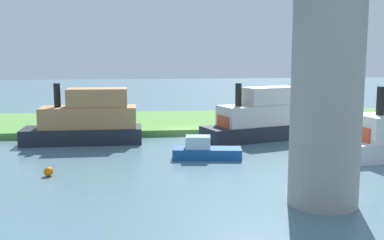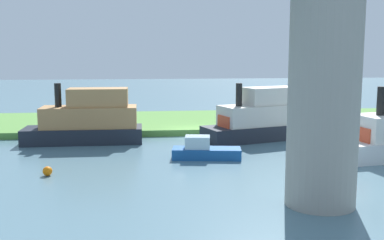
{
  "view_description": "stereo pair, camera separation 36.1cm",
  "coord_description": "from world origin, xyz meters",
  "views": [
    {
      "loc": [
        4.18,
        35.4,
        6.44
      ],
      "look_at": [
        0.51,
        5.0,
        2.0
      ],
      "focal_mm": 43.59,
      "sensor_mm": 36.0,
      "label": 1
    },
    {
      "loc": [
        3.82,
        35.44,
        6.44
      ],
      "look_at": [
        0.51,
        5.0,
        2.0
      ],
      "focal_mm": 43.59,
      "sensor_mm": 36.0,
      "label": 2
    }
  ],
  "objects": [
    {
      "name": "ground_plane",
      "position": [
        0.0,
        0.0,
        0.0
      ],
      "size": [
        160.0,
        160.0,
        0.0
      ],
      "primitive_type": "plane",
      "color": "slate"
    },
    {
      "name": "riverboat_paddlewheel",
      "position": [
        7.75,
        1.72,
        1.59
      ],
      "size": [
        8.42,
        2.84,
        4.3
      ],
      "color": "#1E232D",
      "rests_on": "ground"
    },
    {
      "name": "person_on_bank",
      "position": [
        -4.16,
        -1.93,
        1.2
      ],
      "size": [
        0.37,
        0.37,
        1.39
      ],
      "color": "#2D334C",
      "rests_on": "grassy_bank"
    },
    {
      "name": "grassy_bank",
      "position": [
        0.0,
        -6.0,
        0.25
      ],
      "size": [
        80.0,
        12.0,
        0.5
      ],
      "primitive_type": "cube",
      "color": "#5B9342",
      "rests_on": "ground"
    },
    {
      "name": "skiff_small",
      "position": [
        -5.04,
        1.83,
        1.58
      ],
      "size": [
        8.78,
        5.25,
        4.26
      ],
      "color": "#1E232D",
      "rests_on": "ground"
    },
    {
      "name": "mooring_post",
      "position": [
        -6.94,
        -0.72,
        0.98
      ],
      "size": [
        0.2,
        0.2,
        0.97
      ],
      "primitive_type": "cylinder",
      "color": "brown",
      "rests_on": "grassy_bank"
    },
    {
      "name": "motorboat_white",
      "position": [
        0.05,
        7.75,
        0.5
      ],
      "size": [
        4.35,
        2.07,
        1.39
      ],
      "color": "#195199",
      "rests_on": "ground"
    },
    {
      "name": "bridge_pylon",
      "position": [
        -3.68,
        16.95,
        5.29
      ],
      "size": [
        2.95,
        2.95,
        10.58
      ],
      "primitive_type": "cylinder",
      "color": "#9E998E",
      "rests_on": "ground"
    },
    {
      "name": "marker_buoy",
      "position": [
        8.82,
        10.86,
        0.25
      ],
      "size": [
        0.5,
        0.5,
        0.5
      ],
      "primitive_type": "sphere",
      "color": "orange",
      "rests_on": "ground"
    }
  ]
}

